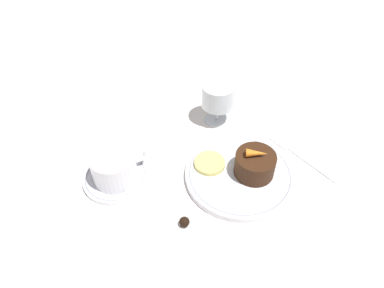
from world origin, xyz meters
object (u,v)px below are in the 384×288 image
(coffee_cup, at_px, (114,166))
(dessert_cake, at_px, (255,164))
(wine_glass, at_px, (218,97))
(fork, at_px, (295,152))
(dinner_plate, at_px, (239,175))

(coffee_cup, relative_size, dessert_cake, 1.42)
(coffee_cup, relative_size, wine_glass, 1.14)
(dessert_cake, bearing_deg, wine_glass, 79.93)
(fork, bearing_deg, coffee_cup, 160.43)
(dinner_plate, height_order, coffee_cup, coffee_cup)
(dinner_plate, distance_m, wine_glass, 0.19)
(dinner_plate, distance_m, fork, 0.15)
(dinner_plate, relative_size, dessert_cake, 2.73)
(dessert_cake, bearing_deg, fork, 2.57)
(dinner_plate, distance_m, dessert_cake, 0.04)
(dinner_plate, relative_size, wine_glass, 2.18)
(coffee_cup, height_order, wine_glass, wine_glass)
(coffee_cup, bearing_deg, wine_glass, 10.23)
(wine_glass, xyz_separation_m, dessert_cake, (-0.03, -0.19, -0.03))
(dinner_plate, height_order, wine_glass, wine_glass)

